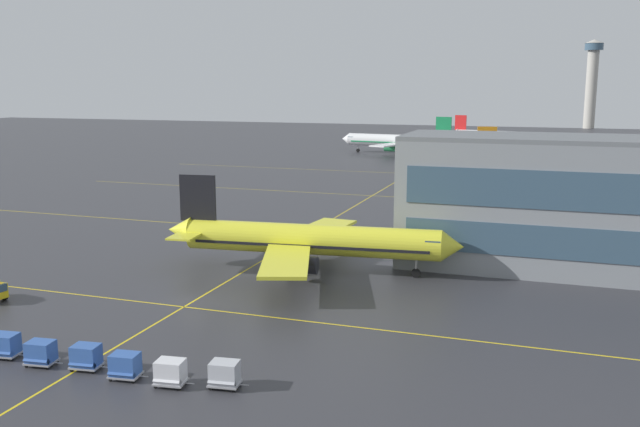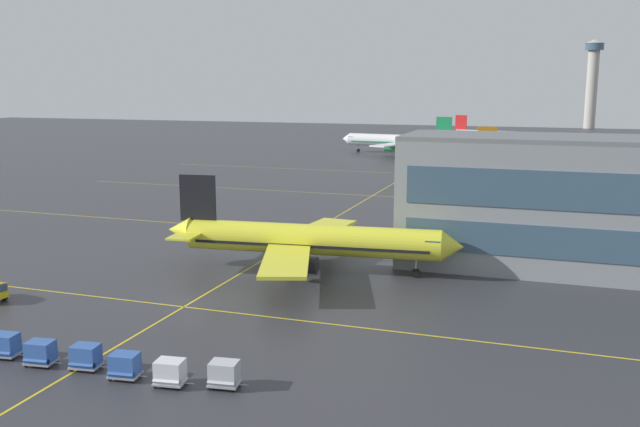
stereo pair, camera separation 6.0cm
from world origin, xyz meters
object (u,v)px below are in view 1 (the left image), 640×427
(baggage_cart_row_fifth, at_px, (170,372))
(airliner_front_gate, at_px, (308,240))
(airliner_far_left_stand, at_px, (545,158))
(baggage_cart_row_leftmost, at_px, (5,345))
(control_tower, at_px, (592,78))
(baggage_cart_row_middle, at_px, (86,357))
(airliner_second_row, at_px, (525,210))
(airliner_distant_taxiway, at_px, (495,136))
(airliner_far_right_stand, at_px, (398,141))
(airliner_third_row, at_px, (493,173))
(baggage_cart_row_fourth, at_px, (125,366))
(baggage_cart_row_second, at_px, (41,353))
(baggage_cart_row_rightmost, at_px, (224,374))

(baggage_cart_row_fifth, bearing_deg, airliner_front_gate, 92.29)
(airliner_front_gate, bearing_deg, airliner_far_left_stand, 76.72)
(baggage_cart_row_leftmost, xyz_separation_m, control_tower, (52.90, 316.31, 22.89))
(airliner_far_left_stand, bearing_deg, baggage_cart_row_fifth, -99.62)
(airliner_front_gate, distance_m, baggage_cart_row_middle, 31.32)
(control_tower, bearing_deg, airliner_second_row, -93.92)
(airliner_front_gate, relative_size, airliner_second_row, 1.06)
(airliner_distant_taxiway, bearing_deg, airliner_front_gate, -91.83)
(airliner_front_gate, height_order, baggage_cart_row_fifth, airliner_front_gate)
(airliner_far_right_stand, bearing_deg, baggage_cart_row_leftmost, -87.78)
(airliner_front_gate, height_order, airliner_second_row, airliner_front_gate)
(airliner_third_row, bearing_deg, airliner_far_left_stand, 74.97)
(airliner_far_left_stand, height_order, baggage_cart_row_fourth, airliner_far_left_stand)
(airliner_front_gate, relative_size, airliner_far_left_stand, 0.97)
(airliner_third_row, relative_size, baggage_cart_row_second, 12.61)
(airliner_third_row, xyz_separation_m, airliner_far_left_stand, (8.75, 32.57, -0.06))
(baggage_cart_row_fourth, distance_m, baggage_cart_row_fifth, 3.63)
(baggage_cart_row_middle, height_order, baggage_cart_row_rightmost, same)
(control_tower, bearing_deg, baggage_cart_row_rightmost, -96.28)
(baggage_cart_row_leftmost, bearing_deg, airliner_front_gate, 66.62)
(baggage_cart_row_leftmost, bearing_deg, baggage_cart_row_fifth, -1.32)
(airliner_distant_taxiway, xyz_separation_m, control_tower, (34.12, 113.69, 20.44))
(airliner_far_left_stand, bearing_deg, baggage_cart_row_fourth, -101.18)
(baggage_cart_row_fifth, bearing_deg, baggage_cart_row_leftmost, 178.68)
(baggage_cart_row_leftmost, bearing_deg, baggage_cart_row_fourth, -1.81)
(baggage_cart_row_rightmost, bearing_deg, airliner_far_right_stand, 98.51)
(baggage_cart_row_fourth, bearing_deg, control_tower, 82.44)
(airliner_distant_taxiway, bearing_deg, baggage_cart_row_rightmost, -90.18)
(baggage_cart_row_fourth, height_order, control_tower, control_tower)
(airliner_distant_taxiway, bearing_deg, airliner_second_row, -83.52)
(airliner_second_row, bearing_deg, baggage_cart_row_middle, -115.74)
(airliner_far_left_stand, height_order, baggage_cart_row_rightmost, airliner_far_left_stand)
(airliner_far_left_stand, bearing_deg, airliner_distant_taxiway, 103.34)
(airliner_far_left_stand, xyz_separation_m, baggage_cart_row_leftmost, (-36.36, -128.49, -2.74))
(airliner_third_row, height_order, baggage_cart_row_fourth, airliner_third_row)
(baggage_cart_row_rightmost, bearing_deg, airliner_distant_taxiway, 89.82)
(baggage_cart_row_middle, bearing_deg, airliner_far_left_stand, 77.23)
(baggage_cart_row_middle, relative_size, baggage_cart_row_fifth, 1.00)
(airliner_second_row, relative_size, baggage_cart_row_fourth, 11.20)
(airliner_far_right_stand, bearing_deg, baggage_cart_row_fourth, -84.02)
(airliner_far_right_stand, xyz_separation_m, control_tower, (59.27, 151.70, 20.02))
(airliner_far_right_stand, xyz_separation_m, baggage_cart_row_middle, (13.64, -164.49, -2.87))
(airliner_front_gate, xyz_separation_m, airliner_second_row, (21.92, 27.32, -0.10))
(baggage_cart_row_fourth, bearing_deg, baggage_cart_row_leftmost, 178.19)
(airliner_distant_taxiway, distance_m, baggage_cart_row_rightmost, 201.99)
(airliner_front_gate, xyz_separation_m, airliner_distant_taxiway, (5.50, 171.88, -0.12))
(airliner_distant_taxiway, distance_m, baggage_cart_row_middle, 202.85)
(airliner_second_row, height_order, airliner_far_right_stand, airliner_far_right_stand)
(airliner_third_row, relative_size, baggage_cart_row_rightmost, 12.61)
(baggage_cart_row_second, xyz_separation_m, baggage_cart_row_fourth, (7.27, 0.01, 0.00))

